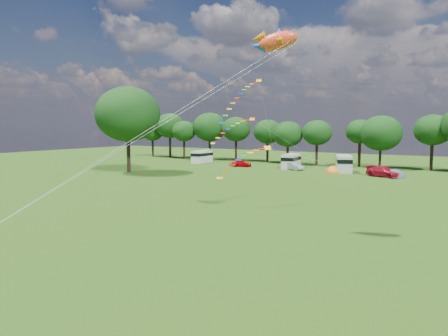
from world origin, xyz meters
The scene contains 15 objects.
ground_plane centered at (0.00, 0.00, 0.00)m, with size 180.00×180.00×0.00m, color black.
tree_line centered at (5.30, 54.99, 6.35)m, with size 102.98×10.98×10.27m.
big_tree centered at (-30.00, 28.00, 9.02)m, with size 10.00×10.00×13.28m.
car_a centered at (-19.46, 44.94, 0.60)m, with size 1.42×3.60×1.20m, color #B30006.
car_b centered at (-9.48, 44.64, 0.63)m, with size 1.33×3.55×1.25m, color gray.
car_c centered at (5.07, 42.72, 0.75)m, with size 2.11×5.02×1.51m, color #A50F22.
campervan_a centered at (-29.91, 47.79, 1.26)m, with size 2.16×4.85×2.35m.
campervan_b centered at (-10.83, 46.76, 1.31)m, with size 2.69×5.17×2.43m.
campervan_c centered at (-1.67, 46.13, 1.40)m, with size 3.97×5.77×2.61m.
tent_orange centered at (-2.57, 44.31, 0.02)m, with size 2.86×3.13×2.24m.
tent_greyblue centered at (6.48, 42.83, 0.02)m, with size 3.13×3.42×2.33m.
fish_kite centered at (5.09, 6.35, 13.18)m, with size 3.50×1.84×1.83m.
streamer_kite_a centered at (-9.55, 27.98, 11.33)m, with size 3.44×5.57×5.80m.
streamer_kite_b centered at (-7.90, 22.85, 7.00)m, with size 4.28×4.55×3.79m.
streamer_kite_c centered at (-0.64, 13.24, 4.56)m, with size 3.21×4.96×2.81m.
Camera 1 is at (18.43, -21.49, 7.52)m, focal length 35.00 mm.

